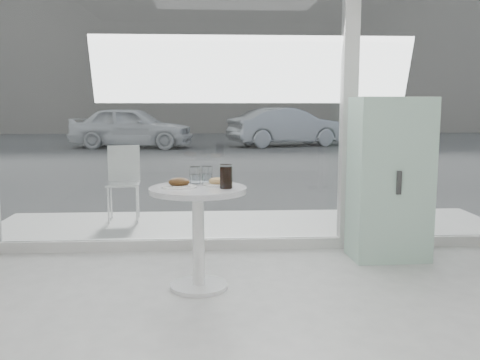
{
  "coord_description": "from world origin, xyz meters",
  "views": [
    {
      "loc": [
        -0.41,
        -2.0,
        1.37
      ],
      "look_at": [
        -0.2,
        1.7,
        0.85
      ],
      "focal_mm": 40.0,
      "sensor_mm": 36.0,
      "label": 1
    }
  ],
  "objects": [
    {
      "name": "cola_glass",
      "position": [
        -0.29,
        1.84,
        0.85
      ],
      "size": [
        0.09,
        0.09,
        0.17
      ],
      "color": "white",
      "rests_on": "main_table"
    },
    {
      "name": "plate_fritter",
      "position": [
        -0.63,
        1.9,
        0.8
      ],
      "size": [
        0.26,
        0.26,
        0.07
      ],
      "color": "white",
      "rests_on": "main_table"
    },
    {
      "name": "street",
      "position": [
        0.0,
        16.0,
        -0.0
      ],
      "size": [
        40.0,
        24.0,
        0.0
      ],
      "primitive_type": "cube",
      "color": "#333333",
      "rests_on": "ground"
    },
    {
      "name": "main_table",
      "position": [
        -0.5,
        1.9,
        0.55
      ],
      "size": [
        0.72,
        0.72,
        0.77
      ],
      "color": "white",
      "rests_on": "ground"
    },
    {
      "name": "patio_chair",
      "position": [
        -1.41,
        4.19,
        0.53
      ],
      "size": [
        0.4,
        0.4,
        0.85
      ],
      "rotation": [
        0.0,
        0.0,
        0.08
      ],
      "color": "white",
      "rests_on": "patio_deck"
    },
    {
      "name": "far_building",
      "position": [
        0.0,
        25.0,
        4.0
      ],
      "size": [
        40.0,
        2.0,
        8.0
      ],
      "primitive_type": "cube",
      "color": "gray",
      "rests_on": "ground"
    },
    {
      "name": "plate_donut",
      "position": [
        -0.35,
        1.99,
        0.79
      ],
      "size": [
        0.22,
        0.22,
        0.05
      ],
      "color": "white",
      "rests_on": "main_table"
    },
    {
      "name": "car_white",
      "position": [
        -2.89,
        15.39,
        0.66
      ],
      "size": [
        4.1,
        2.2,
        1.33
      ],
      "primitive_type": "imported",
      "rotation": [
        0.0,
        0.0,
        1.4
      ],
      "color": "white",
      "rests_on": "street"
    },
    {
      "name": "storefront",
      "position": [
        0.07,
        3.0,
        1.71
      ],
      "size": [
        5.0,
        0.14,
        3.0
      ],
      "color": "silver",
      "rests_on": "ground"
    },
    {
      "name": "car_silver",
      "position": [
        2.19,
        15.8,
        0.64
      ],
      "size": [
        4.11,
        2.46,
        1.28
      ],
      "primitive_type": "imported",
      "rotation": [
        0.0,
        0.0,
        1.88
      ],
      "color": "#AEB1B6",
      "rests_on": "street"
    },
    {
      "name": "patio_deck",
      "position": [
        0.0,
        3.8,
        0.03
      ],
      "size": [
        5.6,
        1.6,
        0.05
      ],
      "primitive_type": "cube",
      "color": "beige",
      "rests_on": "ground"
    },
    {
      "name": "water_tumbler_a",
      "position": [
        -0.52,
        2.08,
        0.83
      ],
      "size": [
        0.08,
        0.08,
        0.13
      ],
      "color": "white",
      "rests_on": "main_table"
    },
    {
      "name": "water_tumbler_b",
      "position": [
        -0.43,
        2.09,
        0.83
      ],
      "size": [
        0.08,
        0.08,
        0.13
      ],
      "color": "white",
      "rests_on": "main_table"
    },
    {
      "name": "mint_cabinet",
      "position": [
        1.19,
        2.61,
        0.72
      ],
      "size": [
        0.68,
        0.47,
        1.44
      ],
      "rotation": [
        0.0,
        0.0,
        0.03
      ],
      "color": "#A0CDB3",
      "rests_on": "ground"
    }
  ]
}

